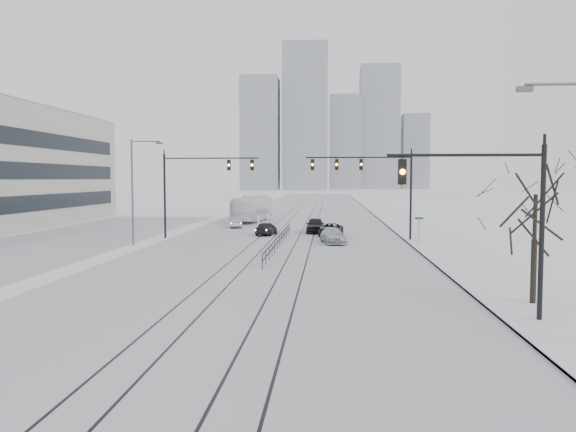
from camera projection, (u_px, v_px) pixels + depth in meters
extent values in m
plane|color=silver|center=(191.00, 367.00, 16.97)|extent=(500.00, 500.00, 0.00)
cube|color=silver|center=(299.00, 220.00, 76.68)|extent=(22.00, 260.00, 0.02)
cube|color=silver|center=(399.00, 220.00, 75.68)|extent=(5.00, 260.00, 0.16)
cube|color=gray|center=(380.00, 220.00, 75.86)|extent=(0.10, 260.00, 0.12)
cube|color=silver|center=(75.00, 238.00, 53.27)|extent=(14.00, 60.00, 0.03)
cube|color=black|center=(263.00, 234.00, 56.97)|extent=(0.10, 180.00, 0.01)
cube|color=black|center=(276.00, 234.00, 56.86)|extent=(0.10, 180.00, 0.01)
cube|color=black|center=(300.00, 235.00, 56.69)|extent=(0.10, 180.00, 0.01)
cube|color=black|center=(314.00, 235.00, 56.58)|extent=(0.10, 180.00, 0.01)
cube|color=#9397A1|center=(260.00, 134.00, 276.05)|extent=(18.00, 18.00, 55.00)
cube|color=#9397A1|center=(306.00, 118.00, 281.83)|extent=(22.00, 22.00, 72.00)
cube|color=#9397A1|center=(345.00, 143.00, 289.12)|extent=(16.00, 16.00, 48.00)
cube|color=#9397A1|center=(379.00, 128.00, 295.22)|extent=(20.00, 20.00, 64.00)
cube|color=#9397A1|center=(415.00, 152.00, 302.51)|extent=(14.00, 14.00, 40.00)
cylinder|color=black|center=(542.00, 235.00, 21.80)|extent=(0.20, 0.20, 7.00)
cylinder|color=black|center=(465.00, 155.00, 21.81)|extent=(6.00, 0.12, 0.12)
cube|color=black|center=(402.00, 172.00, 22.03)|extent=(0.32, 0.24, 1.00)
sphere|color=orange|center=(403.00, 172.00, 21.89)|extent=(0.22, 0.22, 0.22)
cylinder|color=black|center=(411.00, 197.00, 50.69)|extent=(0.20, 0.20, 8.00)
cylinder|color=black|center=(358.00, 157.00, 50.80)|extent=(9.50, 0.12, 0.12)
cube|color=black|center=(313.00, 165.00, 51.14)|extent=(0.32, 0.24, 1.00)
sphere|color=orange|center=(313.00, 165.00, 51.01)|extent=(0.22, 0.22, 0.22)
cube|color=black|center=(337.00, 165.00, 50.98)|extent=(0.32, 0.24, 1.00)
sphere|color=orange|center=(337.00, 165.00, 50.84)|extent=(0.22, 0.22, 0.22)
cube|color=black|center=(361.00, 165.00, 50.82)|extent=(0.32, 0.24, 1.00)
sphere|color=orange|center=(361.00, 165.00, 50.68)|extent=(0.22, 0.22, 0.22)
cylinder|color=black|center=(165.00, 196.00, 53.38)|extent=(0.20, 0.20, 8.00)
cylinder|color=black|center=(211.00, 158.00, 52.80)|extent=(9.00, 0.12, 0.12)
cube|color=black|center=(252.00, 165.00, 52.56)|extent=(0.32, 0.24, 1.00)
sphere|color=orange|center=(252.00, 165.00, 52.42)|extent=(0.22, 0.22, 0.22)
cube|color=black|center=(229.00, 165.00, 52.72)|extent=(0.32, 0.24, 1.00)
sphere|color=orange|center=(229.00, 165.00, 52.58)|extent=(0.22, 0.22, 0.22)
cylinder|color=#595B60|center=(562.00, 84.00, 18.50)|extent=(2.40, 0.10, 0.10)
cube|color=#595B60|center=(525.00, 89.00, 18.60)|extent=(0.50, 0.25, 0.18)
cylinder|color=#595B60|center=(132.00, 193.00, 47.44)|extent=(0.16, 0.16, 9.00)
cylinder|color=#595B60|center=(145.00, 141.00, 47.07)|extent=(2.40, 0.10, 0.10)
cube|color=#595B60|center=(159.00, 143.00, 46.99)|extent=(0.50, 0.25, 0.18)
cylinder|color=black|center=(533.00, 273.00, 24.86)|extent=(0.26, 0.26, 3.00)
cylinder|color=black|center=(535.00, 223.00, 24.71)|extent=(0.18, 0.18, 2.50)
cube|color=black|center=(279.00, 235.00, 46.76)|extent=(0.06, 24.00, 0.06)
cube|color=black|center=(279.00, 240.00, 46.79)|extent=(0.06, 24.00, 0.06)
cylinder|color=#595B60|center=(419.00, 231.00, 47.87)|extent=(0.06, 0.06, 2.40)
cube|color=#0C4C19|center=(419.00, 218.00, 47.79)|extent=(0.70, 0.04, 0.18)
imported|color=black|center=(266.00, 229.00, 56.32)|extent=(2.13, 4.10, 1.33)
imported|color=#A1A5A9|center=(236.00, 222.00, 64.85)|extent=(1.98, 3.94, 1.24)
imported|color=black|center=(331.00, 230.00, 55.16)|extent=(2.64, 4.71, 1.24)
imported|color=#B1B5B9|center=(333.00, 236.00, 49.14)|extent=(2.57, 4.70, 1.29)
imported|color=black|center=(315.00, 225.00, 58.74)|extent=(1.89, 4.63, 1.57)
imported|color=white|center=(252.00, 209.00, 74.27)|extent=(4.04, 12.36, 3.38)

